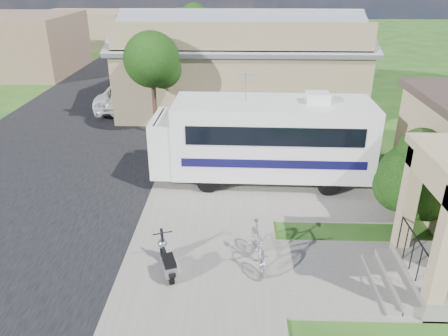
{
  "coord_description": "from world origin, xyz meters",
  "views": [
    {
      "loc": [
        -0.11,
        -9.73,
        6.89
      ],
      "look_at": [
        -0.5,
        2.5,
        1.3
      ],
      "focal_mm": 35.0,
      "sensor_mm": 36.0,
      "label": 1
    }
  ],
  "objects_px": {
    "scooter": "(167,261)",
    "van": "(147,66)",
    "garden_hose": "(386,262)",
    "bicycle": "(258,247)",
    "motorhome": "(264,138)",
    "shrub": "(417,175)",
    "pickup_truck": "(128,94)"
  },
  "relations": [
    {
      "from": "bicycle",
      "to": "van",
      "type": "bearing_deg",
      "value": 100.08
    },
    {
      "from": "motorhome",
      "to": "shrub",
      "type": "bearing_deg",
      "value": -30.62
    },
    {
      "from": "shrub",
      "to": "garden_hose",
      "type": "relative_size",
      "value": 7.83
    },
    {
      "from": "shrub",
      "to": "van",
      "type": "height_order",
      "value": "shrub"
    },
    {
      "from": "scooter",
      "to": "garden_hose",
      "type": "relative_size",
      "value": 3.6
    },
    {
      "from": "shrub",
      "to": "bicycle",
      "type": "bearing_deg",
      "value": -153.65
    },
    {
      "from": "motorhome",
      "to": "shrub",
      "type": "distance_m",
      "value": 5.01
    },
    {
      "from": "van",
      "to": "pickup_truck",
      "type": "bearing_deg",
      "value": -87.05
    },
    {
      "from": "scooter",
      "to": "bicycle",
      "type": "distance_m",
      "value": 2.28
    },
    {
      "from": "motorhome",
      "to": "shrub",
      "type": "xyz_separation_m",
      "value": [
        4.26,
        -2.63,
        -0.12
      ]
    },
    {
      "from": "motorhome",
      "to": "shrub",
      "type": "relative_size",
      "value": 2.53
    },
    {
      "from": "bicycle",
      "to": "motorhome",
      "type": "bearing_deg",
      "value": 77.7
    },
    {
      "from": "scooter",
      "to": "shrub",
      "type": "bearing_deg",
      "value": 2.26
    },
    {
      "from": "motorhome",
      "to": "scooter",
      "type": "bearing_deg",
      "value": -114.39
    },
    {
      "from": "bicycle",
      "to": "scooter",
      "type": "bearing_deg",
      "value": -175.57
    },
    {
      "from": "motorhome",
      "to": "scooter",
      "type": "xyz_separation_m",
      "value": [
        -2.58,
        -5.41,
        -1.21
      ]
    },
    {
      "from": "scooter",
      "to": "garden_hose",
      "type": "bearing_deg",
      "value": -13.89
    },
    {
      "from": "scooter",
      "to": "garden_hose",
      "type": "xyz_separation_m",
      "value": [
        5.49,
        0.58,
        -0.33
      ]
    },
    {
      "from": "scooter",
      "to": "bicycle",
      "type": "height_order",
      "value": "bicycle"
    },
    {
      "from": "scooter",
      "to": "van",
      "type": "distance_m",
      "value": 21.33
    },
    {
      "from": "motorhome",
      "to": "pickup_truck",
      "type": "height_order",
      "value": "motorhome"
    },
    {
      "from": "shrub",
      "to": "motorhome",
      "type": "bearing_deg",
      "value": 148.34
    },
    {
      "from": "van",
      "to": "shrub",
      "type": "bearing_deg",
      "value": -56.81
    },
    {
      "from": "pickup_truck",
      "to": "garden_hose",
      "type": "height_order",
      "value": "pickup_truck"
    },
    {
      "from": "scooter",
      "to": "pickup_truck",
      "type": "bearing_deg",
      "value": 86.76
    },
    {
      "from": "bicycle",
      "to": "van",
      "type": "height_order",
      "value": "van"
    },
    {
      "from": "scooter",
      "to": "motorhome",
      "type": "bearing_deg",
      "value": 44.67
    },
    {
      "from": "shrub",
      "to": "bicycle",
      "type": "distance_m",
      "value": 5.25
    },
    {
      "from": "shrub",
      "to": "van",
      "type": "distance_m",
      "value": 21.33
    },
    {
      "from": "garden_hose",
      "to": "van",
      "type": "bearing_deg",
      "value": 116.2
    },
    {
      "from": "garden_hose",
      "to": "pickup_truck",
      "type": "bearing_deg",
      "value": 125.44
    },
    {
      "from": "motorhome",
      "to": "bicycle",
      "type": "distance_m",
      "value": 5.05
    }
  ]
}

